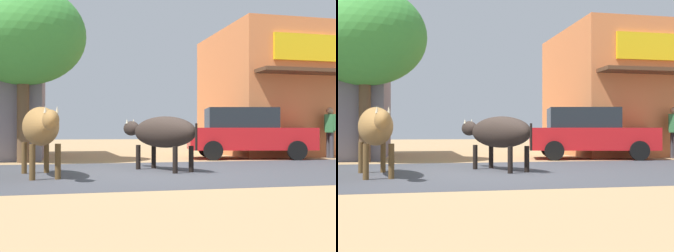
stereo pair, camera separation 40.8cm
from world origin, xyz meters
The scene contains 8 objects.
ground centered at (0.00, 0.00, 0.00)m, with size 80.00×80.00×0.00m, color tan.
asphalt_road centered at (0.00, 0.00, 0.00)m, with size 72.00×6.11×0.00m, color #404248.
storefront_right_club centered at (8.53, 6.93, 2.39)m, with size 8.59×6.52×4.77m.
roadside_tree centered at (-2.81, 3.90, 3.62)m, with size 3.55×3.55×5.06m.
parked_hatchback_car centered at (4.15, 4.15, 0.84)m, with size 4.28×2.62×1.64m.
cow_near_brown centered at (-2.22, -0.38, 0.98)m, with size 0.99×2.81×1.38m.
cow_far_dark centered at (0.42, 0.39, 0.87)m, with size 1.53×2.54×1.23m.
pedestrian_by_shop centered at (6.98, 3.78, 0.99)m, with size 0.46×0.61×1.69m.
Camera 1 is at (-1.97, -9.81, 0.90)m, focal length 49.32 mm.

